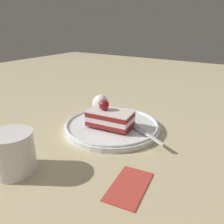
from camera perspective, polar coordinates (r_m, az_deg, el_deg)
name	(u,v)px	position (r m, az deg, el deg)	size (l,w,h in m)	color
ground_plane	(111,124)	(0.64, -0.28, -2.84)	(2.40, 2.40, 0.00)	tan
dessert_plate	(112,126)	(0.60, 0.00, -3.43)	(0.25, 0.25, 0.02)	white
cake_slice	(110,117)	(0.58, -0.55, -1.35)	(0.12, 0.07, 0.06)	maroon
whipped_cream_dollop	(101,104)	(0.65, -2.80, 1.88)	(0.05, 0.05, 0.06)	white
fork	(146,134)	(0.54, 8.40, -5.28)	(0.10, 0.06, 0.00)	silver
drink_glass_near	(13,154)	(0.47, -23.07, -9.51)	(0.08, 0.08, 0.08)	white
folded_napkin	(129,186)	(0.41, 4.18, -17.54)	(0.10, 0.06, 0.00)	#BA3B30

